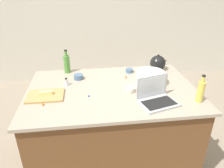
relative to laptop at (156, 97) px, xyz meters
The scene contains 18 objects.
ground_plane 1.05m from the laptop, 139.37° to the left, with size 12.00×12.00×0.00m, color gray.
wall_back 2.65m from the laptop, 97.57° to the left, with size 8.00×0.10×2.60m, color beige.
island_counter 0.67m from the laptop, 139.37° to the left, with size 1.63×1.07×0.90m.
laptop is the anchor object (origin of this frame).
mixing_bowl_large 0.37m from the laptop, 81.80° to the left, with size 0.29×0.29×0.13m.
bottle_oil 0.38m from the laptop, ahead, with size 0.06×0.06×0.25m.
bottle_olive 1.10m from the laptop, 136.43° to the left, with size 0.07×0.07×0.26m.
kettle 0.75m from the laptop, 70.96° to the left, with size 0.21×0.18×0.20m.
cutting_board 0.99m from the laptop, 167.19° to the left, with size 0.32×0.24×0.02m, color tan.
butter_stick_left 0.98m from the laptop, 167.10° to the left, with size 0.11×0.04×0.04m, color #F4E58C.
ramekin_small 0.28m from the laptop, 131.30° to the left, with size 0.09×0.09×0.05m, color beige.
ramekin_medium 0.88m from the laptop, 140.11° to the left, with size 0.10×0.10×0.05m, color slate.
ramekin_wide 0.68m from the laptop, 98.32° to the left, with size 0.08×0.08×0.04m, color slate.
kitchen_timer 0.90m from the laptop, 151.35° to the left, with size 0.07×0.07×0.08m.
candy_0 0.55m from the laptop, 107.68° to the left, with size 0.02×0.02×0.02m, color orange.
candy_1 0.63m from the laptop, 81.23° to the left, with size 0.02×0.02×0.02m, color orange.
candy_2 0.60m from the laptop, 163.86° to the left, with size 0.02×0.02×0.02m, color blue.
candy_3 0.97m from the laptop, behind, with size 0.02×0.02×0.02m, color orange.
Camera 1 is at (-0.23, -1.81, 1.86)m, focal length 33.89 mm.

